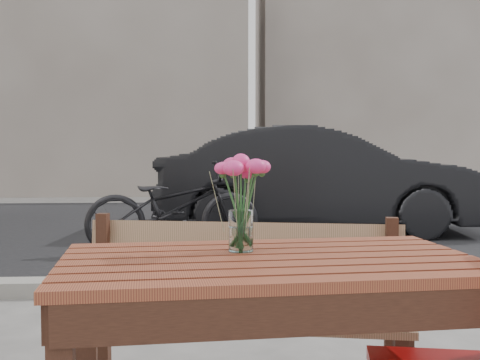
% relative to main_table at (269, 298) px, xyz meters
% --- Properties ---
extents(street, '(30.00, 8.12, 0.12)m').
position_rel_main_table_xyz_m(street, '(-0.18, 4.90, -0.64)').
color(street, black).
rests_on(street, ground).
extents(backdrop_buildings, '(15.50, 4.00, 8.00)m').
position_rel_main_table_xyz_m(backdrop_buildings, '(-0.01, 14.23, 2.94)').
color(backdrop_buildings, gray).
rests_on(backdrop_buildings, ground).
extents(main_table, '(1.36, 0.88, 0.80)m').
position_rel_main_table_xyz_m(main_table, '(0.00, 0.00, 0.00)').
color(main_table, maroon).
rests_on(main_table, ground).
extents(main_bench, '(1.45, 0.66, 0.87)m').
position_rel_main_table_xyz_m(main_bench, '(-0.05, 0.67, -0.14)').
color(main_bench, olive).
rests_on(main_bench, ground).
extents(red_chair, '(0.53, 0.53, 0.91)m').
position_rel_main_table_xyz_m(red_chair, '(0.60, -0.19, -0.14)').
color(red_chair, '#AE0A0A').
rests_on(red_chair, ground).
extents(main_vase, '(0.18, 0.18, 0.32)m').
position_rel_main_table_xyz_m(main_vase, '(-0.08, 0.11, 0.33)').
color(main_vase, white).
rests_on(main_vase, main_table).
extents(parked_car, '(4.46, 1.93, 1.43)m').
position_rel_main_table_xyz_m(parked_car, '(1.35, 6.20, 0.05)').
color(parked_car, black).
rests_on(parked_car, ground).
extents(bicycle, '(2.00, 0.99, 1.00)m').
position_rel_main_table_xyz_m(bicycle, '(-0.55, 4.74, -0.16)').
color(bicycle, black).
rests_on(bicycle, ground).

